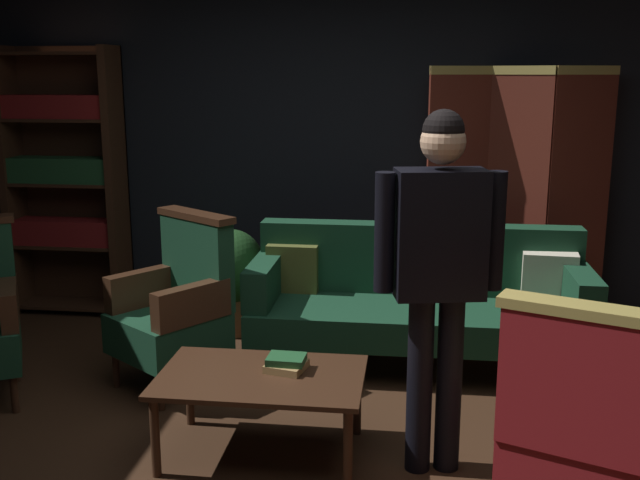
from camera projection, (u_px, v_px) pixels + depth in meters
ground_plane at (299, 471)px, 3.54m from camera, size 10.00×10.00×0.00m
back_wall at (348, 134)px, 5.61m from camera, size 7.20×0.10×2.80m
folding_screen at (516, 198)px, 5.29m from camera, size 1.28×0.27×1.90m
bookshelf at (65, 179)px, 5.70m from camera, size 0.90×0.32×2.05m
velvet_couch at (418, 296)px, 4.78m from camera, size 2.12×0.78×0.88m
coffee_table at (261, 383)px, 3.62m from camera, size 1.00×0.64×0.42m
armchair_gilt_accent at (580, 427)px, 2.93m from camera, size 0.76×0.75×1.04m
armchair_wing_right at (177, 306)px, 4.44m from camera, size 0.81×0.81×1.04m
standing_figure at (439, 261)px, 3.35m from camera, size 0.58×0.28×1.70m
potted_plant at (232, 274)px, 5.33m from camera, size 0.47×0.47×0.77m
book_tan_leather at (286, 366)px, 3.67m from camera, size 0.22×0.21×0.04m
book_green_cloth at (286, 359)px, 3.66m from camera, size 0.19×0.15×0.04m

